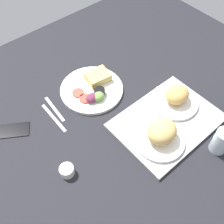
% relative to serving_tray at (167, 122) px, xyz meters
% --- Properties ---
extents(ground_plane, '(1.90, 1.50, 0.03)m').
position_rel_serving_tray_xyz_m(ground_plane, '(0.15, -0.21, -0.02)').
color(ground_plane, black).
extents(serving_tray, '(0.45, 0.33, 0.02)m').
position_rel_serving_tray_xyz_m(serving_tray, '(0.00, 0.00, 0.00)').
color(serving_tray, '#9EA0A3').
rests_on(serving_tray, ground_plane).
extents(bread_plate_near, '(0.22, 0.22, 0.09)m').
position_rel_serving_tray_xyz_m(bread_plate_near, '(-0.10, -0.05, 0.04)').
color(bread_plate_near, white).
rests_on(bread_plate_near, serving_tray).
extents(bread_plate_far, '(0.21, 0.21, 0.10)m').
position_rel_serving_tray_xyz_m(bread_plate_far, '(0.10, 0.05, 0.05)').
color(bread_plate_far, white).
rests_on(bread_plate_far, serving_tray).
extents(plate_with_salad, '(0.30, 0.30, 0.05)m').
position_rel_serving_tray_xyz_m(plate_with_salad, '(0.13, -0.36, 0.01)').
color(plate_with_salad, white).
rests_on(plate_with_salad, ground_plane).
extents(drinking_glass, '(0.07, 0.07, 0.12)m').
position_rel_serving_tray_xyz_m(drinking_glass, '(-0.06, 0.22, 0.05)').
color(drinking_glass, silver).
rests_on(drinking_glass, ground_plane).
extents(espresso_cup, '(0.06, 0.06, 0.04)m').
position_rel_serving_tray_xyz_m(espresso_cup, '(0.47, -0.08, 0.01)').
color(espresso_cup, silver).
rests_on(espresso_cup, ground_plane).
extents(fork, '(0.03, 0.17, 0.01)m').
position_rel_serving_tray_xyz_m(fork, '(0.34, -0.38, -0.01)').
color(fork, '#B7B7BC').
rests_on(fork, ground_plane).
extents(knife, '(0.02, 0.19, 0.01)m').
position_rel_serving_tray_xyz_m(knife, '(0.37, -0.34, -0.01)').
color(knife, '#B7B7BC').
rests_on(knife, ground_plane).
extents(cell_phone, '(0.16, 0.14, 0.01)m').
position_rel_serving_tray_xyz_m(cell_phone, '(0.54, -0.40, -0.00)').
color(cell_phone, black).
rests_on(cell_phone, ground_plane).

